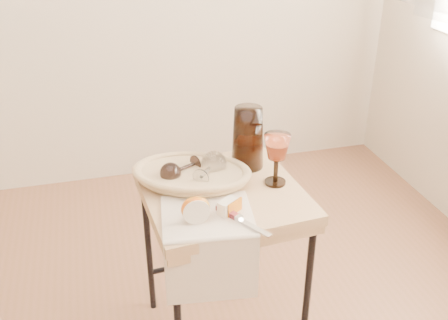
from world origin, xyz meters
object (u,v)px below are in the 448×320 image
object	(u,v)px
bread_basket	(192,176)
wine_goblet	(276,159)
tea_towel	(207,216)
side_table	(223,266)
table_knife	(241,219)
goblet_lying_a	(181,169)
goblet_lying_b	(208,169)
apple_half	(195,208)
pitcher	(248,138)

from	to	relation	value
bread_basket	wine_goblet	world-z (taller)	wine_goblet
tea_towel	bread_basket	xyz separation A→B (m)	(-0.00, 0.21, 0.02)
side_table	wine_goblet	size ratio (longest dim) A/B	3.55
tea_towel	table_knife	distance (m)	0.11
goblet_lying_a	goblet_lying_b	size ratio (longest dim) A/B	0.84
side_table	goblet_lying_a	distance (m)	0.40
side_table	goblet_lying_b	bearing A→B (deg)	124.18
apple_half	table_knife	distance (m)	0.14
pitcher	apple_half	xyz separation A→B (m)	(-0.25, -0.29, -0.06)
side_table	bread_basket	distance (m)	0.37
side_table	wine_goblet	bearing A→B (deg)	-2.21
tea_towel	apple_half	distance (m)	0.06
tea_towel	table_knife	bearing A→B (deg)	-27.29
wine_goblet	apple_half	size ratio (longest dim) A/B	2.09
apple_half	side_table	bearing A→B (deg)	54.28
goblet_lying_a	wine_goblet	world-z (taller)	wine_goblet
wine_goblet	apple_half	bearing A→B (deg)	-153.75
side_table	goblet_lying_b	world-z (taller)	goblet_lying_b
pitcher	table_knife	distance (m)	0.37
side_table	tea_towel	size ratio (longest dim) A/B	2.35
tea_towel	bread_basket	distance (m)	0.21
bread_basket	wine_goblet	xyz separation A→B (m)	(0.27, -0.08, 0.07)
goblet_lying_a	pitcher	bearing A→B (deg)	165.06
side_table	goblet_lying_a	xyz separation A→B (m)	(-0.12, 0.09, 0.37)
side_table	tea_towel	world-z (taller)	tea_towel
side_table	apple_half	xyz separation A→B (m)	(-0.12, -0.16, 0.37)
bread_basket	pitcher	xyz separation A→B (m)	(0.22, 0.06, 0.09)
goblet_lying_a	apple_half	world-z (taller)	apple_half
goblet_lying_b	wine_goblet	xyz separation A→B (m)	(0.22, -0.06, 0.04)
bread_basket	table_knife	xyz separation A→B (m)	(0.09, -0.27, -0.01)
tea_towel	goblet_lying_a	size ratio (longest dim) A/B	2.35
goblet_lying_b	wine_goblet	distance (m)	0.23
tea_towel	pitcher	size ratio (longest dim) A/B	1.05
goblet_lying_a	apple_half	distance (m)	0.25
pitcher	apple_half	world-z (taller)	pitcher
wine_goblet	table_knife	bearing A→B (deg)	-132.59
bread_basket	apple_half	xyz separation A→B (m)	(-0.04, -0.23, 0.02)
goblet_lying_b	apple_half	bearing A→B (deg)	-165.75
goblet_lying_b	side_table	bearing A→B (deg)	-108.42
tea_towel	goblet_lying_a	bearing A→B (deg)	106.05
table_knife	wine_goblet	bearing A→B (deg)	106.86
tea_towel	table_knife	world-z (taller)	table_knife
bread_basket	goblet_lying_a	size ratio (longest dim) A/B	3.03
goblet_lying_b	pitcher	xyz separation A→B (m)	(0.16, 0.09, 0.06)
side_table	apple_half	world-z (taller)	apple_half
side_table	goblet_lying_b	xyz separation A→B (m)	(-0.03, 0.05, 0.38)
side_table	table_knife	xyz separation A→B (m)	(0.00, -0.20, 0.34)
pitcher	wine_goblet	distance (m)	0.16
side_table	table_knife	distance (m)	0.39
wine_goblet	pitcher	bearing A→B (deg)	110.53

